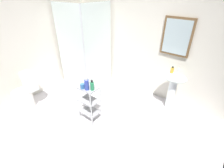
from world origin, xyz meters
The scene contains 12 objects.
ground_plane centered at (0.00, 0.00, -0.01)m, with size 4.20×4.20×0.02m, color silver.
wall_back centered at (0.01, 1.85, 1.25)m, with size 4.20×0.14×2.50m.
wall_left centered at (-1.85, 0.00, 1.25)m, with size 0.10×4.20×2.50m, color silver.
shower_stall centered at (-1.18, 1.18, 0.46)m, with size 0.92×0.92×2.00m.
pedestal_sink centered at (0.95, 1.52, 0.58)m, with size 0.46×0.37×0.81m.
sink_faucet centered at (0.95, 1.64, 0.86)m, with size 0.03×0.03×0.10m, color silver.
toilet centered at (-1.48, -0.34, 0.31)m, with size 0.37×0.49×0.76m.
storage_cart centered at (-0.15, 0.23, 0.44)m, with size 0.38×0.28×0.74m.
hand_soap_bottle centered at (0.86, 1.55, 0.87)m, with size 0.06×0.06×0.13m.
body_wash_bottle_green centered at (-0.03, 0.22, 0.82)m, with size 0.07×0.07×0.19m.
shampoo_bottle_blue centered at (-0.11, 0.18, 0.84)m, with size 0.08×0.08×0.23m.
rinse_cup centered at (-0.19, 0.15, 0.78)m, with size 0.08×0.08×0.09m, color #3870B2.
Camera 1 is at (1.65, -1.38, 2.26)m, focal length 25.53 mm.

